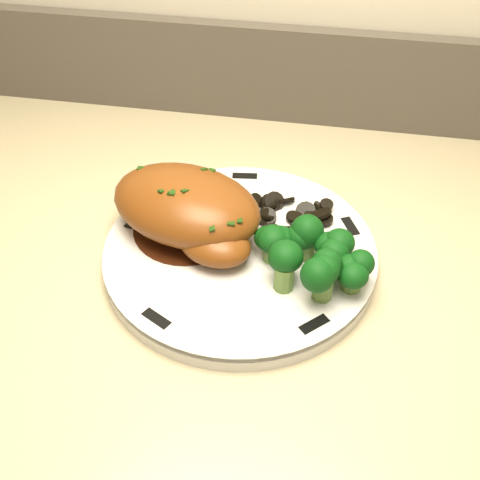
# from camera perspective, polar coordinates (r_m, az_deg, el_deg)

# --- Properties ---
(plate) EXTENTS (0.28, 0.28, 0.02)m
(plate) POSITION_cam_1_polar(r_m,az_deg,el_deg) (0.58, 0.00, -1.36)
(plate) COLOR silver
(plate) RESTS_ON counter
(rim_accent_0) EXTENTS (0.02, 0.03, 0.00)m
(rim_accent_0) POSITION_cam_1_polar(r_m,az_deg,el_deg) (0.60, 10.40, 1.27)
(rim_accent_0) COLOR black
(rim_accent_0) RESTS_ON plate
(rim_accent_1) EXTENTS (0.03, 0.01, 0.00)m
(rim_accent_1) POSITION_cam_1_polar(r_m,az_deg,el_deg) (0.66, 0.46, 6.06)
(rim_accent_1) COLOR black
(rim_accent_1) RESTS_ON plate
(rim_accent_2) EXTENTS (0.01, 0.03, 0.00)m
(rim_accent_2) POSITION_cam_1_polar(r_m,az_deg,el_deg) (0.61, -9.98, 1.89)
(rim_accent_2) COLOR black
(rim_accent_2) RESTS_ON plate
(rim_accent_3) EXTENTS (0.03, 0.02, 0.00)m
(rim_accent_3) POSITION_cam_1_polar(r_m,az_deg,el_deg) (0.52, -7.93, -7.41)
(rim_accent_3) COLOR black
(rim_accent_3) RESTS_ON plate
(rim_accent_4) EXTENTS (0.03, 0.03, 0.00)m
(rim_accent_4) POSITION_cam_1_polar(r_m,az_deg,el_deg) (0.51, 7.05, -7.96)
(rim_accent_4) COLOR black
(rim_accent_4) RESTS_ON plate
(gravy_pool) EXTENTS (0.11, 0.11, 0.00)m
(gravy_pool) POSITION_cam_1_polar(r_m,az_deg,el_deg) (0.59, -4.96, 1.15)
(gravy_pool) COLOR #351609
(gravy_pool) RESTS_ON plate
(chicken_breast) EXTENTS (0.17, 0.14, 0.06)m
(chicken_breast) POSITION_cam_1_polar(r_m,az_deg,el_deg) (0.57, -4.83, 2.92)
(chicken_breast) COLOR brown
(chicken_breast) RESTS_ON plate
(mushroom_pile) EXTENTS (0.08, 0.06, 0.02)m
(mushroom_pile) POSITION_cam_1_polar(r_m,az_deg,el_deg) (0.60, 4.60, 1.99)
(mushroom_pile) COLOR black
(mushroom_pile) RESTS_ON plate
(broccoli_florets) EXTENTS (0.10, 0.08, 0.04)m
(broccoli_florets) POSITION_cam_1_polar(r_m,az_deg,el_deg) (0.53, 6.93, -1.64)
(broccoli_florets) COLOR olive
(broccoli_florets) RESTS_ON plate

